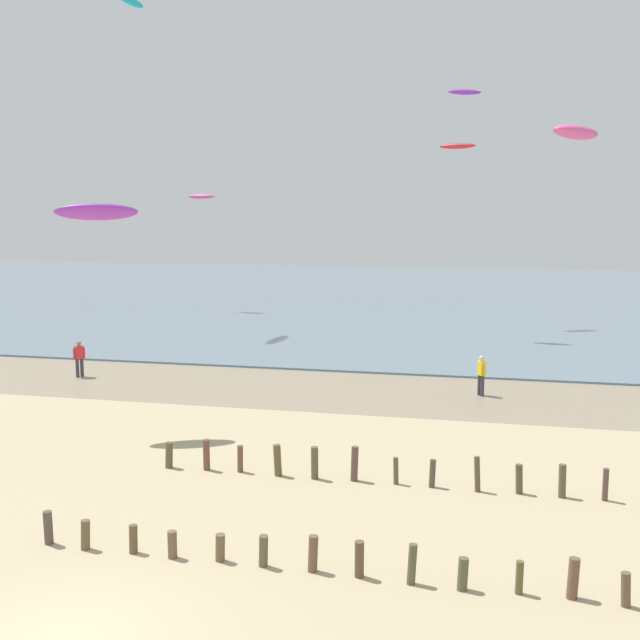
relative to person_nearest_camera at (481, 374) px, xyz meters
name	(u,v)px	position (x,y,z in m)	size (l,w,h in m)	color
wet_sand_strip	(318,389)	(-6.95, -0.44, -0.91)	(120.00, 7.61, 0.01)	gray
sea	(413,295)	(-6.95, 38.37, -0.87)	(160.00, 70.00, 0.10)	slate
groyne_near	(396,565)	(-1.33, -17.32, -0.55)	(18.21, 0.38, 0.88)	brown
groyne_mid	(445,473)	(-0.71, -11.51, -0.47)	(18.45, 0.35, 1.02)	brown
person_nearest_camera	(481,374)	(0.00, 0.00, 0.00)	(0.38, 0.49, 1.71)	#383842
person_by_waterline	(79,358)	(-18.40, -0.40, 0.00)	(0.40, 0.46, 1.71)	#383842
kite_aloft_1	(576,132)	(3.28, -1.06, 9.76)	(3.26, 1.04, 0.52)	#E54C99
kite_aloft_2	(465,92)	(-1.99, 21.42, 14.63)	(2.30, 0.74, 0.37)	purple
kite_aloft_4	(201,196)	(-21.80, 24.04, 7.89)	(2.30, 0.74, 0.37)	#E54C99
kite_aloft_5	(457,146)	(-2.04, 15.29, 10.63)	(2.19, 0.70, 0.35)	red
kite_aloft_6	(129,0)	(-22.67, 14.63, 19.97)	(3.24, 1.04, 0.52)	#19B2B7
kite_aloft_7	(96,212)	(-13.09, -7.93, 6.77)	(2.83, 0.91, 0.45)	purple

